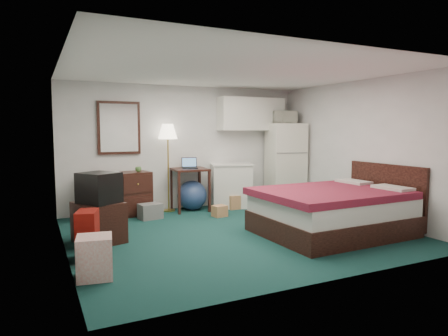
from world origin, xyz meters
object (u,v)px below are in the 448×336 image
kitchen_counter (231,186)px  bed (331,212)px  floor_lamp (168,168)px  desk (190,189)px  fridge (285,164)px  tv_stand (99,222)px  dresser (117,195)px  suitcase (88,235)px

kitchen_counter → bed: size_ratio=0.41×
floor_lamp → desk: (0.41, -0.12, -0.44)m
fridge → tv_stand: size_ratio=2.75×
floor_lamp → fridge: (2.57, -0.29, 0.01)m
dresser → bed: size_ratio=0.56×
floor_lamp → fridge: fridge is taller
dresser → desk: size_ratio=1.42×
kitchen_counter → suitcase: 3.90m
floor_lamp → bed: 3.31m
dresser → kitchen_counter: bearing=-11.1°
fridge → tv_stand: bearing=-149.8°
desk → dresser: bearing=-178.1°
desk → kitchen_counter: bearing=2.7°
bed → tv_stand: bed is taller
dresser → tv_stand: size_ratio=1.90×
desk → suitcase: bearing=-130.1°
kitchen_counter → tv_stand: 3.30m
fridge → suitcase: fridge is taller
tv_stand → suitcase: bearing=-124.9°
desk → suitcase: (-2.23, -2.31, -0.11)m
bed → suitcase: bed is taller
tv_stand → fridge: bearing=1.9°
floor_lamp → bed: size_ratio=0.80×
floor_lamp → fridge: 2.59m
suitcase → bed: bearing=11.6°
fridge → bed: bearing=-96.8°
desk → tv_stand: size_ratio=1.33×
kitchen_counter → bed: 2.66m
floor_lamp → tv_stand: bearing=-133.1°
fridge → bed: (-0.82, -2.47, -0.53)m
fridge → tv_stand: 4.43m
floor_lamp → kitchen_counter: 1.40m
desk → bed: bearing=-59.1°
fridge → suitcase: size_ratio=2.83×
suitcase → dresser: bearing=88.0°
bed → floor_lamp: bearing=120.9°
floor_lamp → suitcase: bearing=-126.9°
fridge → tv_stand: (-4.16, -1.40, -0.58)m
floor_lamp → fridge: size_ratio=0.99×
kitchen_counter → desk: bearing=-163.3°
fridge → desk: bearing=-172.9°
desk → bed: desk is taller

